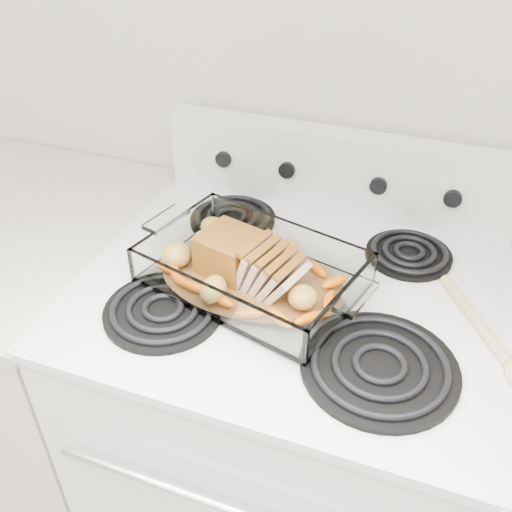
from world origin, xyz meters
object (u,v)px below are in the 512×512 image
(electric_range, at_px, (286,432))
(counter_left, at_px, (51,364))
(pork_roast, at_px, (242,261))
(baking_dish, at_px, (252,275))

(electric_range, bearing_deg, counter_left, -179.90)
(counter_left, distance_m, pork_roast, 0.78)
(electric_range, xyz_separation_m, counter_left, (-0.67, -0.00, -0.02))
(electric_range, distance_m, baking_dish, 0.49)
(counter_left, relative_size, baking_dish, 2.47)
(baking_dish, distance_m, pork_roast, 0.03)
(counter_left, relative_size, pork_roast, 4.56)
(counter_left, height_order, baking_dish, baking_dish)
(counter_left, bearing_deg, electric_range, 0.10)
(electric_range, distance_m, pork_roast, 0.52)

